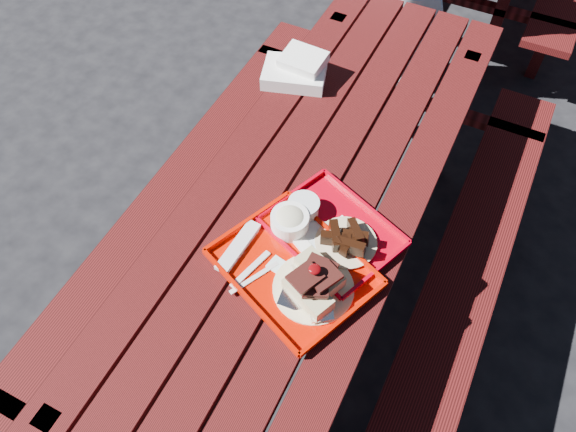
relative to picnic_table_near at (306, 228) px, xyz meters
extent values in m
plane|color=black|center=(0.00, 0.00, -0.56)|extent=(60.00, 60.00, 0.00)
cube|color=#490E0E|center=(-0.30, 0.00, 0.17)|extent=(0.14, 2.40, 0.04)
cube|color=#490E0E|center=(-0.15, 0.00, 0.17)|extent=(0.14, 2.40, 0.04)
cube|color=#490E0E|center=(0.00, 0.00, 0.17)|extent=(0.14, 2.40, 0.04)
cube|color=#490E0E|center=(0.15, 0.00, 0.17)|extent=(0.14, 2.40, 0.04)
cube|color=#490E0E|center=(0.30, 0.00, 0.17)|extent=(0.14, 2.40, 0.04)
cube|color=#490E0E|center=(-0.58, 0.00, -0.13)|extent=(0.25, 2.40, 0.04)
cube|color=#490E0E|center=(-0.58, -0.84, -0.35)|extent=(0.06, 0.06, 0.42)
cube|color=#490E0E|center=(-0.58, 0.84, -0.35)|extent=(0.06, 0.06, 0.42)
cube|color=#490E0E|center=(0.58, 0.00, -0.13)|extent=(0.25, 2.40, 0.04)
cube|color=#490E0E|center=(0.58, 0.84, -0.35)|extent=(0.06, 0.06, 0.42)
cube|color=#490E0E|center=(-0.30, 0.96, -0.19)|extent=(0.06, 0.06, 0.75)
cube|color=#490E0E|center=(0.30, 0.96, -0.19)|extent=(0.06, 0.06, 0.75)
cube|color=#490E0E|center=(0.00, 0.96, -0.13)|extent=(1.40, 0.06, 0.04)
cube|color=#490E0E|center=(0.58, 1.96, -0.35)|extent=(0.06, 0.06, 0.42)
cube|color=#490E0E|center=(0.30, 1.84, -0.19)|extent=(0.06, 0.06, 0.75)
cube|color=#C01000|center=(0.08, -0.28, 0.20)|extent=(0.54, 0.49, 0.01)
cube|color=#C01000|center=(0.15, -0.12, 0.21)|extent=(0.41, 0.18, 0.02)
cube|color=#C01000|center=(0.01, -0.44, 0.21)|extent=(0.41, 0.18, 0.02)
cube|color=#C01000|center=(0.29, -0.37, 0.21)|extent=(0.15, 0.32, 0.02)
cube|color=#C01000|center=(-0.12, -0.19, 0.21)|extent=(0.15, 0.32, 0.02)
cylinder|color=beige|center=(0.17, -0.32, 0.20)|extent=(0.24, 0.24, 0.01)
cube|color=#C3B680|center=(0.17, -0.36, 0.24)|extent=(0.17, 0.12, 0.04)
cube|color=#C3B680|center=(0.17, -0.28, 0.24)|extent=(0.17, 0.12, 0.04)
ellipsoid|color=#540306|center=(0.17, -0.32, 0.33)|extent=(0.04, 0.04, 0.01)
cylinder|color=white|center=(0.01, -0.15, 0.23)|extent=(0.12, 0.12, 0.06)
ellipsoid|color=beige|center=(0.01, -0.15, 0.25)|extent=(0.10, 0.10, 0.05)
cylinder|color=silver|center=(0.11, -0.15, 0.21)|extent=(0.12, 0.12, 0.01)
cube|color=silver|center=(-0.10, -0.29, 0.21)|extent=(0.06, 0.20, 0.02)
cube|color=silver|center=(-0.03, -0.34, 0.20)|extent=(0.06, 0.16, 0.01)
cube|color=silver|center=(-0.01, -0.36, 0.20)|extent=(0.09, 0.16, 0.01)
cube|color=white|center=(0.03, -0.29, 0.20)|extent=(0.06, 0.06, 0.00)
cube|color=#B30011|center=(0.13, -0.10, 0.20)|extent=(0.47, 0.43, 0.01)
cube|color=#B30011|center=(0.19, 0.03, 0.21)|extent=(0.36, 0.16, 0.02)
cube|color=#B30011|center=(0.08, -0.24, 0.21)|extent=(0.36, 0.16, 0.02)
cube|color=#B30011|center=(0.31, -0.18, 0.21)|extent=(0.12, 0.28, 0.02)
cube|color=#B30011|center=(-0.05, -0.03, 0.21)|extent=(0.12, 0.28, 0.02)
cube|color=white|center=(0.17, -0.12, 0.20)|extent=(0.17, 0.17, 0.01)
cylinder|color=#CDB388|center=(0.19, -0.13, 0.21)|extent=(0.19, 0.19, 0.01)
cylinder|color=silver|center=(0.02, -0.08, 0.22)|extent=(0.10, 0.10, 0.05)
cylinder|color=white|center=(0.02, -0.08, 0.25)|extent=(0.10, 0.10, 0.01)
cube|color=white|center=(0.08, -0.20, 0.21)|extent=(0.16, 0.11, 0.01)
cube|color=silver|center=(0.20, -0.24, 0.20)|extent=(0.05, 0.05, 0.00)
cube|color=white|center=(-0.29, 0.51, 0.22)|extent=(0.28, 0.24, 0.05)
cube|color=white|center=(-0.27, 0.54, 0.27)|extent=(0.17, 0.14, 0.04)
camera|label=1|loc=(0.45, -1.06, 1.67)|focal=35.00mm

